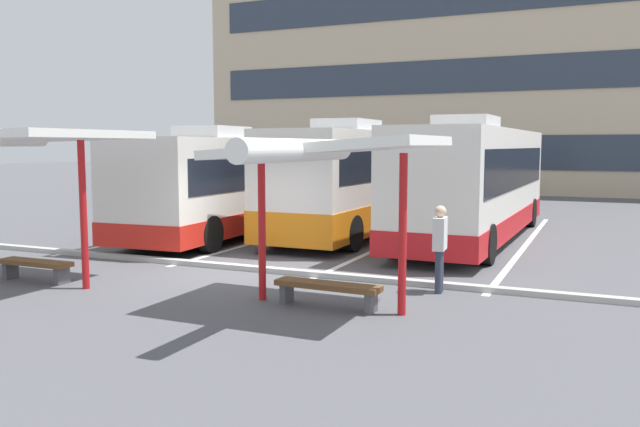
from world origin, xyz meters
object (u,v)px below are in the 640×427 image
Objects in this scene: coach_bus_0 at (234,184)px; waiting_shelter_0 at (13,140)px; coach_bus_1 at (362,182)px; bench_1 at (328,289)px; waiting_shelter_1 at (323,153)px; bench_0 at (35,266)px; coach_bus_2 at (475,183)px; waiting_passenger_0 at (440,242)px.

waiting_shelter_0 is (0.06, -8.57, 1.38)m from coach_bus_0.
coach_bus_1 is 5.51× the size of bench_1.
bench_1 is at bearing -49.45° from coach_bus_0.
bench_0 is at bearing -177.90° from waiting_shelter_1.
coach_bus_2 is at bearing 84.99° from waiting_shelter_1.
bench_0 is (-3.66, -10.11, -1.35)m from coach_bus_1.
waiting_shelter_0 is at bearing -172.63° from bench_1.
waiting_shelter_0 is at bearing -90.00° from bench_0.
waiting_shelter_0 is (-3.66, -10.50, 1.30)m from coach_bus_1.
coach_bus_2 is at bearing 95.26° from waiting_passenger_0.
waiting_shelter_1 is (-0.85, -9.66, 1.01)m from coach_bus_2.
coach_bus_2 reaches higher than bench_1.
waiting_shelter_1 reaches higher than bench_1.
coach_bus_0 is at bearing 90.43° from waiting_shelter_0.
waiting_passenger_0 is (4.42, -7.69, -0.69)m from coach_bus_1.
coach_bus_1 is 0.95× the size of coach_bus_2.
coach_bus_2 is 7.55m from waiting_passenger_0.
coach_bus_0 reaches higher than bench_0.
bench_0 is at bearing -109.92° from coach_bus_1.
coach_bus_0 is 2.04× the size of waiting_shelter_0.
bench_0 is (0.06, -8.17, -1.27)m from coach_bus_0.
coach_bus_2 is 6.67× the size of waiting_passenger_0.
waiting_passenger_0 is at bearing -60.14° from coach_bus_1.
coach_bus_2 reaches higher than waiting_shelter_1.
coach_bus_1 is 11.20m from waiting_shelter_0.
waiting_shelter_0 is at bearing -89.57° from coach_bus_0.
waiting_shelter_1 is (6.54, 0.24, 2.41)m from bench_0.
coach_bus_1 is 10.33m from waiting_shelter_1.
coach_bus_2 is 2.55× the size of waiting_shelter_1.
coach_bus_1 reaches higher than waiting_passenger_0.
waiting_shelter_1 is (6.54, 0.64, -0.24)m from waiting_shelter_0.
waiting_shelter_1 is 2.27× the size of bench_1.
coach_bus_1 is at bearing 119.86° from waiting_passenger_0.
bench_1 is at bearing 90.00° from waiting_shelter_1.
coach_bus_1 reaches higher than bench_0.
coach_bus_0 is at bearing 130.55° from bench_1.
waiting_shelter_1 is at bearing 2.10° from bench_0.
waiting_shelter_0 is 8.78m from waiting_passenger_0.
coach_bus_1 is 3.73m from coach_bus_2.
coach_bus_1 is 6.34× the size of waiting_passenger_0.
waiting_shelter_0 is (-7.39, -10.29, 1.25)m from coach_bus_2.
bench_0 is (-7.39, -9.90, -1.40)m from coach_bus_2.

